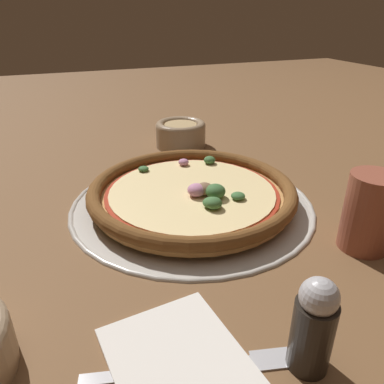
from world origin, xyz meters
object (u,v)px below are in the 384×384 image
Objects in this scene: pizza_tray at (192,203)px; bowl_near at (181,133)px; fork at (206,366)px; pizza at (192,192)px; napkin at (180,362)px; pepper_shaker at (314,325)px; drinking_cup at (369,212)px.

bowl_near is at bearing 163.83° from pizza_tray.
pizza_tray is at bearing 84.90° from fork.
pizza is at bearing 45.71° from pizza_tray.
pepper_shaker is at bearing 69.13° from napkin.
pizza_tray is at bearing 156.63° from napkin.
pizza is 3.17× the size of drinking_cup.
drinking_cup is at bearing 124.75° from pepper_shaker.
bowl_near reaches higher than pizza.
napkin is (0.28, -0.12, 0.00)m from pizza_tray.
napkin is at bearing -73.36° from drinking_cup.
pizza_tray is at bearing -139.00° from drinking_cup.
bowl_near is at bearing 160.12° from napkin.
pepper_shaker reaches higher than bowl_near.
pizza is at bearing -139.01° from drinking_cup.
drinking_cup is (0.19, 0.17, 0.05)m from pizza_tray.
pepper_shaker is at bearing -9.02° from bowl_near.
pepper_shaker reaches higher than pizza_tray.
pizza reaches higher than napkin.
bowl_near is 0.60m from fork.
pizza_tray is 0.29m from bowl_near.
drinking_cup reaches higher than pizza_tray.
bowl_near is 0.59m from napkin.
pizza_tray is 2.48× the size of napkin.
bowl_near is (-0.28, 0.08, 0.03)m from pizza_tray.
pizza_tray is 4.09× the size of pepper_shaker.
fork is (0.29, -0.10, -0.00)m from pizza_tray.
pepper_shaker reaches higher than napkin.
bowl_near is 1.08× the size of drinking_cup.
pizza is 0.26m from drinking_cup.
fork is at bearing -17.65° from bowl_near.
drinking_cup reaches higher than napkin.
fork is (0.01, 0.02, -0.00)m from napkin.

